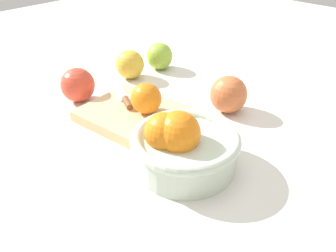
# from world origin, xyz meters

# --- Properties ---
(ground_plane) EXTENTS (2.40, 2.40, 0.00)m
(ground_plane) POSITION_xyz_m (0.00, 0.00, 0.00)
(ground_plane) COLOR silver
(bowl) EXTENTS (0.19, 0.19, 0.11)m
(bowl) POSITION_xyz_m (-0.10, 0.15, 0.05)
(bowl) COLOR beige
(bowl) RESTS_ON ground_plane
(cutting_board) EXTENTS (0.23, 0.20, 0.02)m
(cutting_board) POSITION_xyz_m (0.08, 0.10, 0.01)
(cutting_board) COLOR #DBB77F
(cutting_board) RESTS_ON ground_plane
(orange_on_board) EXTENTS (0.06, 0.06, 0.06)m
(orange_on_board) POSITION_xyz_m (0.06, 0.08, 0.06)
(orange_on_board) COLOR orange
(orange_on_board) RESTS_ON cutting_board
(knife) EXTENTS (0.15, 0.09, 0.01)m
(knife) POSITION_xyz_m (0.14, 0.08, 0.03)
(knife) COLOR silver
(knife) RESTS_ON cutting_board
(apple_front_right) EXTENTS (0.08, 0.08, 0.08)m
(apple_front_right) POSITION_xyz_m (0.26, -0.04, 0.04)
(apple_front_right) COLOR gold
(apple_front_right) RESTS_ON ground_plane
(apple_front_left) EXTENTS (0.08, 0.08, 0.08)m
(apple_front_left) POSITION_xyz_m (-0.04, -0.08, 0.04)
(apple_front_left) COLOR #CC6638
(apple_front_left) RESTS_ON ground_plane
(apple_back_right) EXTENTS (0.08, 0.08, 0.08)m
(apple_back_right) POSITION_xyz_m (0.24, 0.13, 0.04)
(apple_back_right) COLOR #D6422D
(apple_back_right) RESTS_ON ground_plane
(apple_front_right_2) EXTENTS (0.07, 0.07, 0.07)m
(apple_front_right_2) POSITION_xyz_m (0.24, -0.14, 0.04)
(apple_front_right_2) COLOR #8EB738
(apple_front_right_2) RESTS_ON ground_plane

